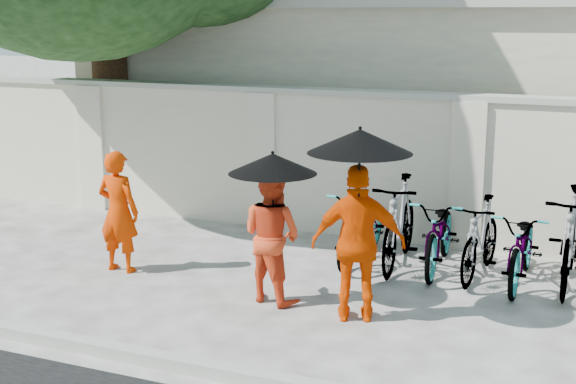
% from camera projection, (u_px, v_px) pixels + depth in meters
% --- Properties ---
extents(ground, '(80.00, 80.00, 0.00)m').
position_uv_depth(ground, '(229.00, 302.00, 8.85)').
color(ground, beige).
extents(kerb, '(40.00, 0.16, 0.12)m').
position_uv_depth(kerb, '(143.00, 357.00, 7.31)').
color(kerb, '#A3A497').
rests_on(kerb, ground).
extents(compound_wall, '(20.00, 0.30, 2.00)m').
position_uv_depth(compound_wall, '(397.00, 169.00, 11.12)').
color(compound_wall, beige).
rests_on(compound_wall, ground).
extents(building_behind, '(14.00, 6.00, 3.20)m').
position_uv_depth(building_behind, '(512.00, 102.00, 14.02)').
color(building_behind, beige).
rests_on(building_behind, ground).
extents(monk_left, '(0.55, 0.37, 1.51)m').
position_uv_depth(monk_left, '(118.00, 211.00, 9.78)').
color(monk_left, red).
rests_on(monk_left, ground).
extents(monk_center, '(0.85, 0.75, 1.49)m').
position_uv_depth(monk_center, '(272.00, 235.00, 8.77)').
color(monk_center, red).
rests_on(monk_center, ground).
extents(parasol_center, '(0.95, 0.95, 0.83)m').
position_uv_depth(parasol_center, '(273.00, 164.00, 8.50)').
color(parasol_center, black).
rests_on(parasol_center, ground).
extents(monk_right, '(1.04, 0.69, 1.64)m').
position_uv_depth(monk_right, '(358.00, 244.00, 8.19)').
color(monk_right, '#EA4500').
rests_on(monk_right, ground).
extents(parasol_right, '(1.05, 1.05, 1.08)m').
position_uv_depth(parasol_right, '(360.00, 141.00, 7.87)').
color(parasol_right, black).
rests_on(parasol_right, ground).
extents(bike_0, '(0.65, 1.80, 0.94)m').
position_uv_depth(bike_0, '(362.00, 225.00, 10.27)').
color(bike_0, gray).
rests_on(bike_0, ground).
extents(bike_1, '(0.66, 1.91, 1.13)m').
position_uv_depth(bike_1, '(399.00, 223.00, 10.00)').
color(bike_1, gray).
rests_on(bike_1, ground).
extents(bike_2, '(0.74, 1.82, 0.94)m').
position_uv_depth(bike_2, '(440.00, 233.00, 9.89)').
color(bike_2, gray).
rests_on(bike_2, ground).
extents(bike_3, '(0.59, 1.64, 0.97)m').
position_uv_depth(bike_3, '(480.00, 239.00, 9.59)').
color(bike_3, gray).
rests_on(bike_3, ground).
extents(bike_4, '(0.61, 1.75, 0.92)m').
position_uv_depth(bike_4, '(523.00, 247.00, 9.34)').
color(bike_4, gray).
rests_on(bike_4, ground).
extents(bike_5, '(0.54, 1.92, 1.15)m').
position_uv_depth(bike_5, '(570.00, 239.00, 9.23)').
color(bike_5, gray).
rests_on(bike_5, ground).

